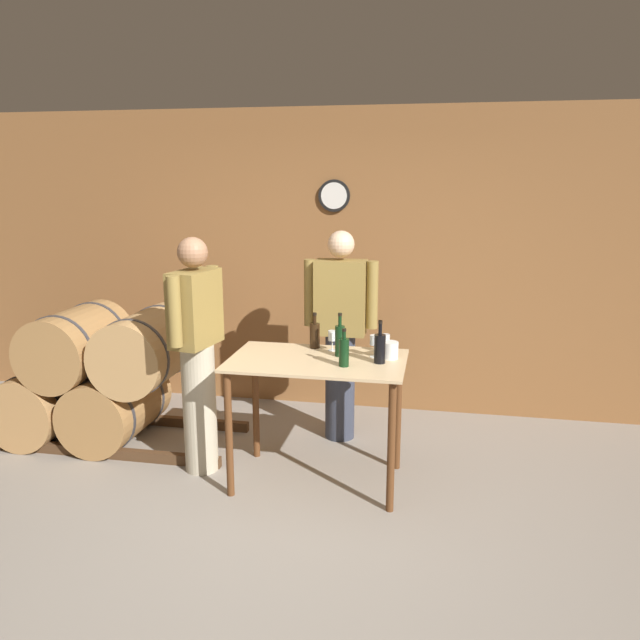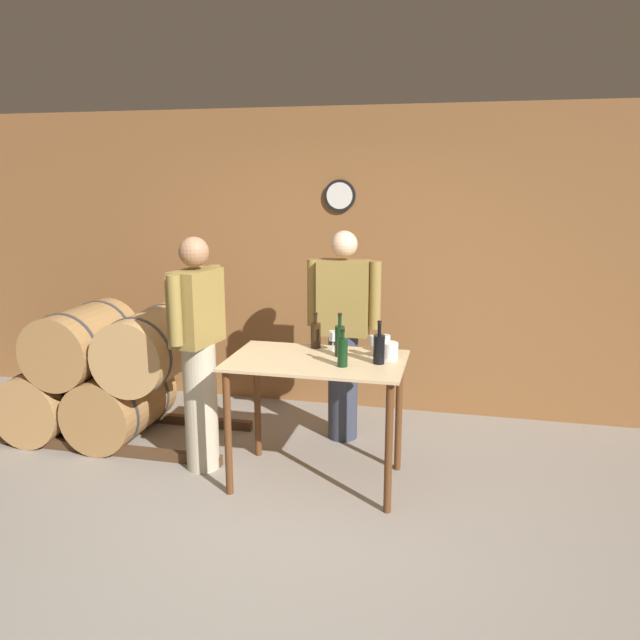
{
  "view_description": "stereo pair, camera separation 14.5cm",
  "coord_description": "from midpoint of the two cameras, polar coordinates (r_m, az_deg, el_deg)",
  "views": [
    {
      "loc": [
        0.9,
        -3.11,
        2.11
      ],
      "look_at": [
        0.11,
        0.97,
        1.15
      ],
      "focal_mm": 35.0,
      "sensor_mm": 36.0,
      "label": 1
    },
    {
      "loc": [
        1.04,
        -3.08,
        2.11
      ],
      "look_at": [
        0.11,
        0.97,
        1.15
      ],
      "focal_mm": 35.0,
      "sensor_mm": 36.0,
      "label": 2
    }
  ],
  "objects": [
    {
      "name": "wine_glass_near_right",
      "position": [
        4.37,
        5.05,
        -1.81
      ],
      "size": [
        0.06,
        0.06,
        0.14
      ],
      "color": "silver",
      "rests_on": "tasting_table"
    },
    {
      "name": "tasting_table",
      "position": [
        4.28,
        -1.23,
        -5.65
      ],
      "size": [
        1.19,
        0.74,
        0.9
      ],
      "color": "#D1B284",
      "rests_on": "ground_plane"
    },
    {
      "name": "wine_glass_near_left",
      "position": [
        4.41,
        0.19,
        -1.53
      ],
      "size": [
        0.06,
        0.06,
        0.14
      ],
      "color": "silver",
      "rests_on": "tasting_table"
    },
    {
      "name": "person_host",
      "position": [
        4.51,
        -12.09,
        -2.8
      ],
      "size": [
        0.29,
        0.58,
        1.71
      ],
      "color": "#B7AD93",
      "rests_on": "ground_plane"
    },
    {
      "name": "ice_bucket",
      "position": [
        4.25,
        5.42,
        -2.77
      ],
      "size": [
        0.12,
        0.12,
        0.12
      ],
      "color": "white",
      "rests_on": "tasting_table"
    },
    {
      "name": "person_visitor_with_scarf",
      "position": [
        4.98,
        1.05,
        -1.04
      ],
      "size": [
        0.59,
        0.24,
        1.7
      ],
      "color": "#333847",
      "rests_on": "ground_plane"
    },
    {
      "name": "ground_plane",
      "position": [
        3.87,
        -5.83,
        -20.13
      ],
      "size": [
        14.0,
        14.0,
        0.0
      ],
      "primitive_type": "plane",
      "color": "gray"
    },
    {
      "name": "wine_glass_near_center",
      "position": [
        4.27,
        4.03,
        -1.93
      ],
      "size": [
        0.06,
        0.06,
        0.15
      ],
      "color": "silver",
      "rests_on": "tasting_table"
    },
    {
      "name": "barrel_rack",
      "position": [
        5.41,
        -20.5,
        -4.85
      ],
      "size": [
        2.62,
        0.85,
        1.09
      ],
      "color": "#4C331E",
      "rests_on": "ground_plane"
    },
    {
      "name": "back_wall",
      "position": [
        5.66,
        0.93,
        5.3
      ],
      "size": [
        8.4,
        0.08,
        2.7
      ],
      "color": "brown",
      "rests_on": "ground_plane"
    },
    {
      "name": "wine_bottle_far_left",
      "position": [
        4.48,
        -1.41,
        -1.34
      ],
      "size": [
        0.07,
        0.07,
        0.26
      ],
      "color": "black",
      "rests_on": "tasting_table"
    },
    {
      "name": "wine_bottle_center",
      "position": [
        4.05,
        1.18,
        -2.88
      ],
      "size": [
        0.07,
        0.07,
        0.25
      ],
      "color": "black",
      "rests_on": "tasting_table"
    },
    {
      "name": "wine_bottle_left",
      "position": [
        4.28,
        0.85,
        -1.8
      ],
      "size": [
        0.07,
        0.07,
        0.3
      ],
      "color": "black",
      "rests_on": "tasting_table"
    },
    {
      "name": "wine_bottle_right",
      "position": [
        4.13,
        4.49,
        -2.53
      ],
      "size": [
        0.08,
        0.08,
        0.29
      ],
      "color": "black",
      "rests_on": "tasting_table"
    }
  ]
}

